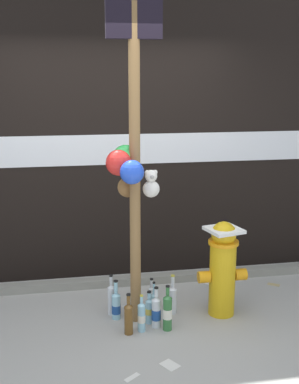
{
  "coord_description": "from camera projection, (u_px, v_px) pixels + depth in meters",
  "views": [
    {
      "loc": [
        -0.48,
        -3.56,
        2.1
      ],
      "look_at": [
        0.23,
        0.39,
        1.16
      ],
      "focal_mm": 46.08,
      "sensor_mm": 36.0,
      "label": 1
    }
  ],
  "objects": [
    {
      "name": "bottle_1",
      "position": [
        111.0,
        298.0,
        4.43
      ],
      "size": [
        0.07,
        0.07,
        0.38
      ],
      "color": "silver",
      "rests_on": "ground_plane"
    },
    {
      "name": "fire_hydrant",
      "position": [
        223.0,
        266.0,
        4.38
      ],
      "size": [
        0.44,
        0.34,
        0.87
      ],
      "color": "gold",
      "rests_on": "ground_plane"
    },
    {
      "name": "curb_strip",
      "position": [
        114.0,
        282.0,
        5.07
      ],
      "size": [
        8.0,
        0.12,
        0.08
      ],
      "primitive_type": "cube",
      "color": "gray",
      "rests_on": "ground_plane"
    },
    {
      "name": "bottle_6",
      "position": [
        154.0,
        304.0,
        4.39
      ],
      "size": [
        0.06,
        0.06,
        0.33
      ],
      "color": "#93CCE0",
      "rests_on": "ground_plane"
    },
    {
      "name": "bottle_8",
      "position": [
        156.0,
        312.0,
        4.21
      ],
      "size": [
        0.08,
        0.08,
        0.37
      ],
      "color": "silver",
      "rests_on": "ground_plane"
    },
    {
      "name": "building_wall",
      "position": [
        108.0,
        125.0,
        5.08
      ],
      "size": [
        10.0,
        0.21,
        3.22
      ],
      "color": "black",
      "rests_on": "ground_plane"
    },
    {
      "name": "bottle_5",
      "position": [
        167.0,
        312.0,
        4.15
      ],
      "size": [
        0.08,
        0.08,
        0.4
      ],
      "color": "#337038",
      "rests_on": "ground_plane"
    },
    {
      "name": "memorial_post",
      "position": [
        130.0,
        147.0,
        4.02
      ],
      "size": [
        0.47,
        0.5,
        2.74
      ],
      "color": "olive",
      "rests_on": "ground_plane"
    },
    {
      "name": "bottle_0",
      "position": [
        152.0,
        295.0,
        4.58
      ],
      "size": [
        0.06,
        0.06,
        0.28
      ],
      "color": "silver",
      "rests_on": "ground_plane"
    },
    {
      "name": "bottle_9",
      "position": [
        149.0,
        310.0,
        4.28
      ],
      "size": [
        0.07,
        0.07,
        0.3
      ],
      "color": "#93CCE0",
      "rests_on": "ground_plane"
    },
    {
      "name": "litter_1",
      "position": [
        170.0,
        365.0,
        3.67
      ],
      "size": [
        0.16,
        0.17,
        0.01
      ],
      "primitive_type": "cube",
      "rotation": [
        0.0,
        0.0,
        2.13
      ],
      "color": "silver",
      "rests_on": "ground_plane"
    },
    {
      "name": "litter_3",
      "position": [
        274.0,
        284.0,
        5.09
      ],
      "size": [
        0.14,
        0.12,
        0.01
      ],
      "primitive_type": "cube",
      "rotation": [
        0.0,
        0.0,
        2.55
      ],
      "color": "tan",
      "rests_on": "ground_plane"
    },
    {
      "name": "bottle_7",
      "position": [
        142.0,
        317.0,
        4.14
      ],
      "size": [
        0.07,
        0.07,
        0.33
      ],
      "color": "#93CCE0",
      "rests_on": "ground_plane"
    },
    {
      "name": "litter_2",
      "position": [
        205.0,
        283.0,
        5.14
      ],
      "size": [
        0.15,
        0.14,
        0.01
      ],
      "primitive_type": "cube",
      "rotation": [
        0.0,
        0.0,
        2.41
      ],
      "color": "silver",
      "rests_on": "ground_plane"
    },
    {
      "name": "ground_plane",
      "position": [
        130.0,
        344.0,
        3.97
      ],
      "size": [
        14.0,
        14.0,
        0.0
      ],
      "primitive_type": "plane",
      "color": "#9E9B93"
    },
    {
      "name": "bottle_3",
      "position": [
        129.0,
        318.0,
        4.09
      ],
      "size": [
        0.07,
        0.07,
        0.36
      ],
      "color": "brown",
      "rests_on": "ground_plane"
    },
    {
      "name": "bottle_2",
      "position": [
        173.0,
        298.0,
        4.46
      ],
      "size": [
        0.08,
        0.08,
        0.37
      ],
      "color": "silver",
      "rests_on": "ground_plane"
    },
    {
      "name": "bottle_4",
      "position": [
        116.0,
        305.0,
        4.36
      ],
      "size": [
        0.08,
        0.08,
        0.36
      ],
      "color": "#93CCE0",
      "rests_on": "ground_plane"
    },
    {
      "name": "litter_0",
      "position": [
        132.0,
        377.0,
        3.52
      ],
      "size": [
        0.13,
        0.11,
        0.01
      ],
      "primitive_type": "cube",
      "rotation": [
        0.0,
        0.0,
        0.63
      ],
      "color": "silver",
      "rests_on": "ground_plane"
    }
  ]
}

